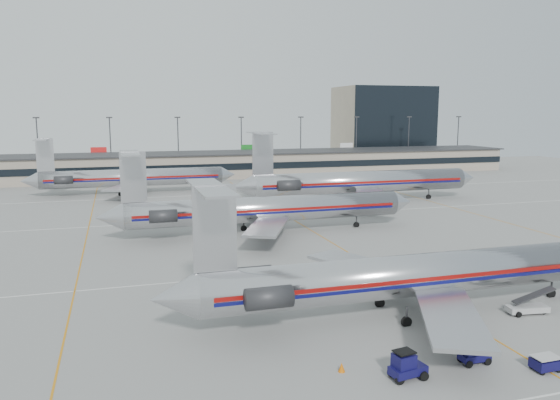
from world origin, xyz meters
name	(u,v)px	position (x,y,z in m)	size (l,w,h in m)	color
ground	(419,294)	(0.00, 0.00, 0.00)	(260.00, 260.00, 0.00)	gray
apron_markings	(370,265)	(0.00, 10.00, 0.01)	(160.00, 0.15, 0.02)	silver
terminal	(220,164)	(0.00, 97.97, 3.16)	(162.00, 17.00, 6.25)	gray
light_mast_row	(210,141)	(0.00, 112.00, 8.58)	(163.60, 0.40, 15.28)	#38383D
distant_building	(382,124)	(62.00, 128.00, 12.50)	(30.00, 20.00, 25.00)	tan
jet_foreground	(414,275)	(-2.99, -4.04, 3.30)	(43.46, 25.59, 11.38)	#BCBCC1
jet_second_row	(261,209)	(-7.19, 28.78, 3.37)	(44.39, 26.14, 11.62)	#BCBCC1
jet_third_row	(357,182)	(16.27, 48.85, 3.83)	(48.28, 29.70, 13.20)	#BCBCC1
jet_back_row	(129,177)	(-23.33, 72.25, 3.35)	(42.20, 25.96, 11.54)	#BCBCC1
tug_left	(406,366)	(-9.23, -13.85, 0.85)	(2.44, 1.49, 1.86)	#0D0B3E
tug_center	(473,353)	(-3.97, -13.27, 0.73)	(1.98, 1.06, 1.60)	#0D0B3E
cart_inner	(545,363)	(-0.12, -15.41, 0.51)	(1.70, 1.18, 0.96)	#0D0B3E
belt_loader	(528,307)	(6.02, -6.80, 0.57)	(4.10, 1.67, 2.12)	#A7A7A7
cone_left	(342,367)	(-12.65, -11.82, 0.30)	(0.45, 0.45, 0.61)	#CF5E06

